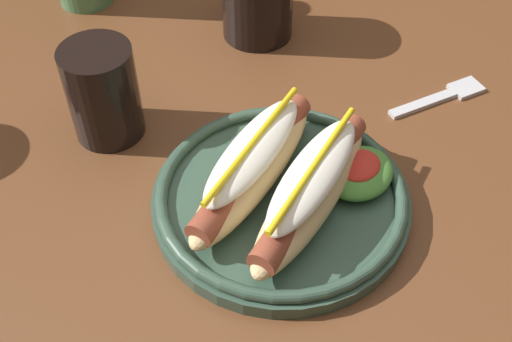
% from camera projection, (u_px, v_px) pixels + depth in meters
% --- Properties ---
extents(dining_table, '(1.13, 1.05, 0.74)m').
position_uv_depth(dining_table, '(266.00, 201.00, 0.74)').
color(dining_table, brown).
rests_on(dining_table, ground_plane).
extents(hot_dog_plate, '(0.24, 0.24, 0.08)m').
position_uv_depth(hot_dog_plate, '(284.00, 188.00, 0.59)').
color(hot_dog_plate, '#334C3D').
rests_on(hot_dog_plate, dining_table).
extents(fork, '(0.12, 0.07, 0.00)m').
position_uv_depth(fork, '(444.00, 96.00, 0.72)').
color(fork, silver).
rests_on(fork, dining_table).
extents(extra_cup, '(0.07, 0.07, 0.10)m').
position_uv_depth(extra_cup, '(103.00, 93.00, 0.64)').
color(extra_cup, black).
rests_on(extra_cup, dining_table).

